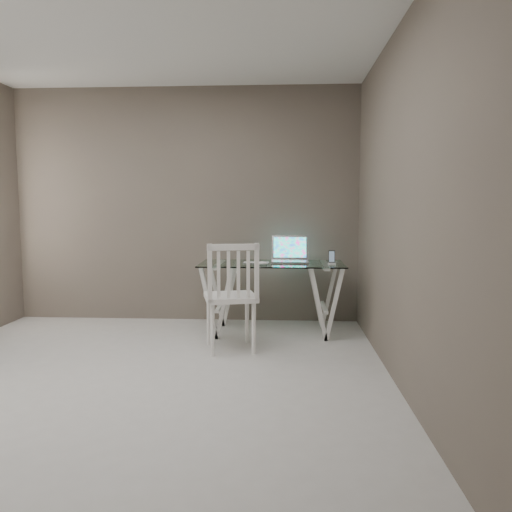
% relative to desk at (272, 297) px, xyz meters
% --- Properties ---
extents(room, '(4.50, 4.52, 2.71)m').
position_rel_desk_xyz_m(room, '(-1.09, -1.64, 1.33)').
color(room, beige).
rests_on(room, ground).
extents(desk, '(1.50, 0.70, 0.75)m').
position_rel_desk_xyz_m(desk, '(0.00, 0.00, 0.00)').
color(desk, silver).
rests_on(desk, ground).
extents(chair, '(0.56, 0.56, 1.01)m').
position_rel_desk_xyz_m(chair, '(-0.35, -0.71, 0.18)').
color(chair, white).
rests_on(chair, ground).
extents(laptop, '(0.39, 0.35, 0.27)m').
position_rel_desk_xyz_m(laptop, '(0.19, 0.15, 0.43)').
color(laptop, '#B7B7BB').
rests_on(laptop, desk).
extents(keyboard, '(0.28, 0.12, 0.01)m').
position_rel_desk_xyz_m(keyboard, '(-0.16, -0.00, 0.37)').
color(keyboard, silver).
rests_on(keyboard, desk).
extents(mouse, '(0.11, 0.07, 0.04)m').
position_rel_desk_xyz_m(mouse, '(-0.09, -0.17, 0.38)').
color(mouse, white).
rests_on(mouse, desk).
extents(phone_dock, '(0.08, 0.08, 0.14)m').
position_rel_desk_xyz_m(phone_dock, '(0.61, -0.07, 0.40)').
color(phone_dock, white).
rests_on(phone_dock, desk).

